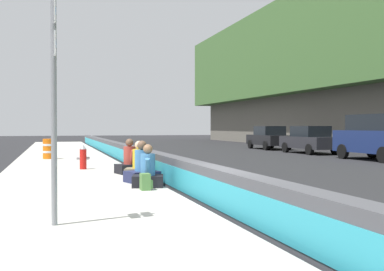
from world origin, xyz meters
name	(u,v)px	position (x,y,z in m)	size (l,w,h in m)	color
ground_plane	(219,210)	(0.00, 0.00, 0.00)	(160.00, 160.00, 0.00)	#232326
sidewalk_strip	(84,214)	(0.00, 2.65, 0.07)	(80.00, 4.40, 0.14)	#B5B2A8
jersey_barrier	(219,189)	(0.00, 0.00, 0.42)	(76.00, 0.45, 0.85)	#47474C
route_sign_post	(54,92)	(-1.22, 3.16, 2.21)	(0.44, 0.09, 3.60)	gray
fire_hydrant	(83,157)	(8.43, 2.15, 0.59)	(0.26, 0.46, 0.88)	red
seated_person_foreground	(148,173)	(2.94, 0.87, 0.48)	(0.82, 0.91, 1.08)	black
seated_person_middle	(142,169)	(3.93, 0.84, 0.50)	(0.91, 0.99, 1.15)	#23284C
seated_person_rear	(139,167)	(4.95, 0.74, 0.49)	(0.88, 0.96, 1.11)	#706651
seated_person_far	(130,163)	(6.42, 0.79, 0.50)	(0.87, 0.96, 1.14)	black
backpack	(146,182)	(2.34, 1.04, 0.33)	(0.32, 0.28, 0.40)	#4C7A3D
construction_barrel	(48,149)	(14.45, 3.39, 0.62)	(0.54, 0.54, 0.95)	orange
parked_car_third	(378,137)	(10.67, -12.19, 1.18)	(4.84, 2.14, 2.28)	navy
parked_car_fourth	(310,140)	(16.97, -12.11, 0.86)	(4.52, 1.99, 1.71)	#28282D
parked_car_midline	(269,138)	(22.67, -12.11, 0.86)	(4.55, 2.05, 1.71)	black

